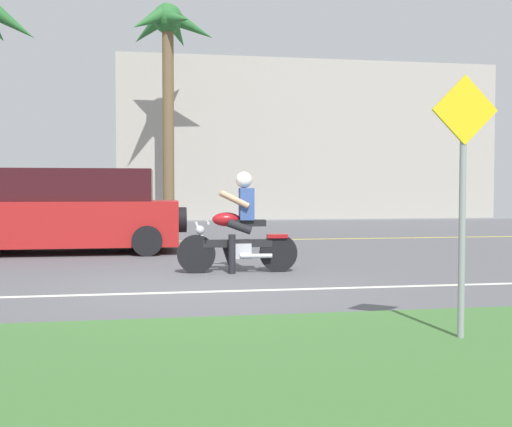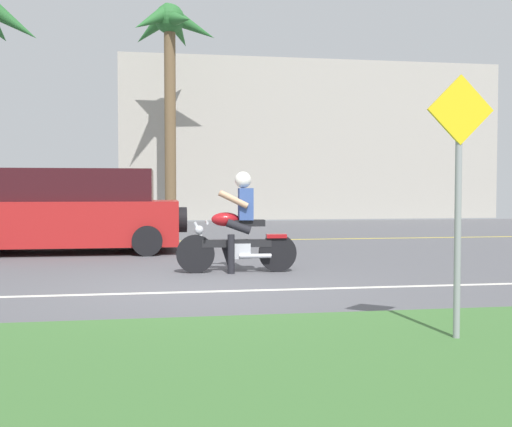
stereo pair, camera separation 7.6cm
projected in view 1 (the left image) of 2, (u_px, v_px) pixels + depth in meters
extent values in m
cube|color=#545459|center=(187.00, 264.00, 11.53)|extent=(56.00, 30.00, 0.04)
cube|color=#3D6B33|center=(234.00, 373.00, 4.53)|extent=(56.00, 3.80, 0.06)
cube|color=silver|center=(199.00, 292.00, 8.26)|extent=(50.40, 0.12, 0.01)
cube|color=yellow|center=(179.00, 241.00, 16.42)|extent=(50.40, 0.12, 0.01)
cylinder|color=black|center=(196.00, 254.00, 10.13)|extent=(0.65, 0.12, 0.64)
cylinder|color=black|center=(278.00, 253.00, 10.29)|extent=(0.65, 0.12, 0.64)
cylinder|color=#B7BAC1|center=(203.00, 238.00, 10.13)|extent=(0.29, 0.07, 0.56)
cube|color=black|center=(238.00, 243.00, 10.20)|extent=(1.17, 0.16, 0.13)
cube|color=#B7BAC1|center=(241.00, 251.00, 10.22)|extent=(0.35, 0.23, 0.26)
ellipsoid|color=maroon|center=(226.00, 219.00, 10.17)|extent=(0.47, 0.26, 0.24)
cube|color=black|center=(250.00, 223.00, 10.22)|extent=(0.52, 0.26, 0.11)
cube|color=maroon|center=(277.00, 236.00, 10.28)|extent=(0.35, 0.19, 0.06)
cylinder|color=#B7BAC1|center=(208.00, 222.00, 10.13)|extent=(0.07, 0.67, 0.04)
sphere|color=#B7BAC1|center=(200.00, 230.00, 10.12)|extent=(0.15, 0.15, 0.15)
cylinder|color=#B7BAC1|center=(256.00, 256.00, 10.12)|extent=(0.54, 0.10, 0.07)
cube|color=#334C8C|center=(246.00, 204.00, 10.20)|extent=(0.25, 0.35, 0.54)
sphere|color=silver|center=(244.00, 180.00, 10.17)|extent=(0.28, 0.28, 0.28)
cylinder|color=black|center=(238.00, 226.00, 10.30)|extent=(0.44, 0.16, 0.27)
cylinder|color=black|center=(239.00, 227.00, 10.09)|extent=(0.44, 0.16, 0.27)
cylinder|color=black|center=(232.00, 254.00, 10.05)|extent=(0.12, 0.12, 0.65)
cylinder|color=black|center=(228.00, 255.00, 10.32)|extent=(0.22, 0.13, 0.36)
cylinder|color=tan|center=(233.00, 199.00, 10.38)|extent=(0.49, 0.12, 0.30)
cylinder|color=tan|center=(235.00, 199.00, 9.95)|extent=(0.49, 0.12, 0.30)
cube|color=#AD1E1E|center=(70.00, 223.00, 13.44)|extent=(4.76, 2.05, 0.97)
cube|color=#351116|center=(74.00, 185.00, 13.42)|extent=(3.43, 1.76, 0.70)
cylinder|color=black|center=(149.00, 234.00, 14.70)|extent=(0.64, 0.23, 0.64)
cylinder|color=black|center=(2.00, 236.00, 14.19)|extent=(0.64, 0.23, 0.64)
cylinder|color=black|center=(147.00, 241.00, 12.72)|extent=(0.64, 0.23, 0.64)
cylinder|color=black|center=(182.00, 220.00, 13.81)|extent=(0.20, 0.58, 0.58)
cube|color=beige|center=(114.00, 216.00, 20.14)|extent=(3.84, 1.96, 0.71)
cube|color=#3B3A3D|center=(107.00, 195.00, 20.09)|extent=(2.26, 1.61, 0.66)
cylinder|color=black|center=(67.00, 225.00, 19.17)|extent=(0.57, 0.22, 0.56)
cylinder|color=black|center=(153.00, 224.00, 19.42)|extent=(0.57, 0.22, 0.56)
cylinder|color=black|center=(78.00, 222.00, 20.87)|extent=(0.57, 0.22, 0.56)
cylinder|color=black|center=(157.00, 221.00, 21.12)|extent=(0.57, 0.22, 0.56)
cone|color=#28662D|center=(8.00, 21.00, 23.27)|extent=(2.38, 0.88, 1.94)
cylinder|color=brown|center=(168.00, 122.00, 24.17)|extent=(0.45, 0.45, 8.18)
sphere|color=#28662D|center=(168.00, 19.00, 24.01)|extent=(1.18, 1.18, 1.18)
cone|color=#28662D|center=(190.00, 26.00, 24.29)|extent=(2.22, 1.02, 1.48)
cone|color=#28662D|center=(176.00, 30.00, 24.90)|extent=(1.50, 2.25, 1.55)
cone|color=#28662D|center=(151.00, 28.00, 24.53)|extent=(2.05, 1.99, 1.57)
cone|color=#28662D|center=(151.00, 19.00, 23.30)|extent=(2.04, 1.98, 1.62)
cone|color=#28662D|center=(177.00, 19.00, 23.25)|extent=(1.49, 2.25, 1.19)
cylinder|color=gray|center=(462.00, 241.00, 5.45)|extent=(0.06, 0.06, 1.87)
cube|color=yellow|center=(465.00, 110.00, 5.39)|extent=(0.62, 0.03, 0.62)
cube|color=#A8A399|center=(305.00, 142.00, 30.21)|extent=(18.17, 4.00, 7.49)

